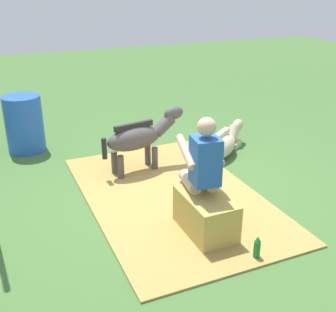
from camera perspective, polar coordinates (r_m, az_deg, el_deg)
The scene contains 8 objects.
ground_plane at distance 5.73m, azimuth 1.20°, elevation -4.65°, with size 24.00×24.00×0.00m, color #426B33.
hay_patch at distance 5.57m, azimuth 0.52°, elevation -5.36°, with size 3.38×2.11×0.02m, color #AD8C47.
hay_bale at distance 4.76m, azimuth 5.07°, elevation -7.84°, with size 0.76×0.45×0.46m, color tan.
person_seated at distance 4.65m, azimuth 4.50°, elevation -1.48°, with size 0.69×0.47×1.34m.
pony_standing at distance 6.11m, azimuth -3.84°, elevation 2.54°, with size 0.46×1.34×0.89m.
pony_lying at distance 6.80m, azimuth 7.24°, elevation 1.55°, with size 1.01×1.24×0.42m.
soda_bottle at distance 4.48m, azimuth 11.85°, elevation -11.98°, with size 0.07×0.07×0.27m.
water_barrel at distance 7.26m, azimuth -18.72°, elevation 4.13°, with size 0.60×0.60×0.91m, color blue.
Camera 1 is at (-4.59, 2.14, 2.67)m, focal length 45.44 mm.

